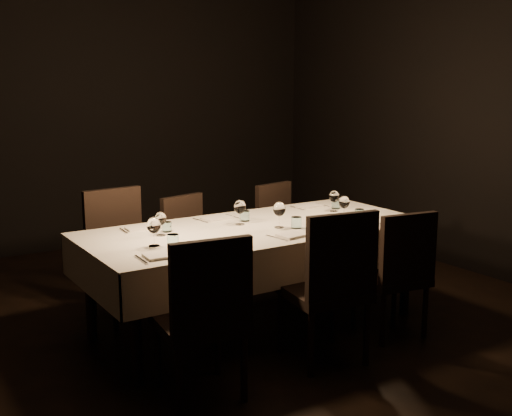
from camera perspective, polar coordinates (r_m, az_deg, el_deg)
room at (r=4.57m, az=0.00°, el=7.39°), size 5.01×6.01×3.01m
dining_table at (r=4.69m, az=0.00°, el=-2.55°), size 2.52×1.12×0.76m
chair_near_left at (r=3.65m, az=-4.63°, el=-9.16°), size 0.52×0.52×0.98m
place_setting_near_left at (r=4.08m, az=-8.43°, el=-2.64°), size 0.34×0.41×0.19m
chair_near_center at (r=4.12m, az=6.68°, el=-6.49°), size 0.55×0.55×1.02m
place_setting_near_center at (r=4.55m, az=2.84°, el=-1.07°), size 0.36×0.41×0.19m
chair_near_right at (r=4.63m, az=12.48°, el=-5.26°), size 0.50×0.50×0.92m
place_setting_near_right at (r=4.92m, az=8.61°, el=-0.32°), size 0.31×0.40×0.17m
chair_far_left at (r=5.08m, az=-11.94°, el=-3.43°), size 0.51×0.51×0.99m
place_setting_far_left at (r=4.53m, az=-8.90°, el=-1.39°), size 0.30×0.39×0.16m
chair_far_center at (r=5.38m, az=-5.88°, el=-3.03°), size 0.50×0.50×0.87m
place_setting_far_center at (r=4.81m, az=-1.98°, el=-0.42°), size 0.34×0.41×0.18m
chair_far_right at (r=5.87m, az=2.25°, el=-1.68°), size 0.50×0.50×0.88m
place_setting_far_right at (r=5.31m, az=6.33°, el=0.59°), size 0.31×0.40×0.17m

